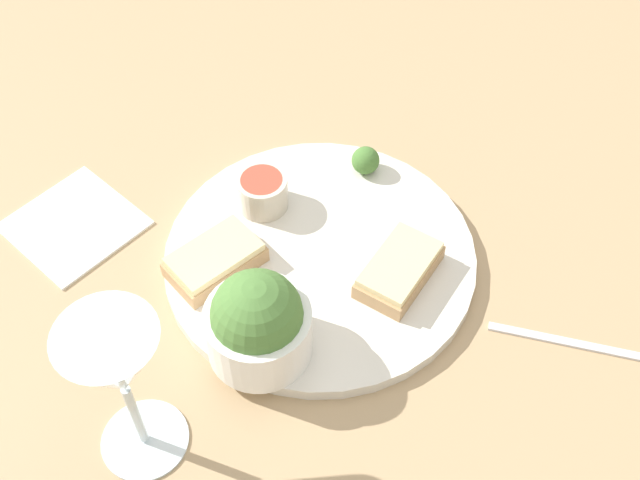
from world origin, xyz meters
name	(u,v)px	position (x,y,z in m)	size (l,w,h in m)	color
ground_plane	(320,261)	(0.00, 0.00, 0.00)	(4.00, 4.00, 0.00)	tan
dinner_plate	(320,257)	(0.00, 0.00, 0.01)	(0.31, 0.31, 0.01)	silver
salad_bowl	(262,325)	(-0.12, 0.00, 0.05)	(0.10, 0.10, 0.09)	white
sauce_ramekin	(262,191)	(0.03, 0.08, 0.03)	(0.05, 0.05, 0.04)	beige
cheese_toast_near	(399,269)	(0.01, -0.08, 0.03)	(0.10, 0.06, 0.03)	tan
cheese_toast_far	(215,260)	(-0.06, 0.08, 0.03)	(0.10, 0.08, 0.03)	tan
wine_glass	(117,370)	(-0.24, 0.05, 0.12)	(0.08, 0.08, 0.17)	silver
garnish	(366,160)	(0.12, 0.01, 0.03)	(0.03, 0.03, 0.03)	#477533
napkin	(74,224)	(-0.07, 0.25, 0.00)	(0.15, 0.15, 0.01)	white
fork	(584,345)	(0.02, -0.26, 0.00)	(0.05, 0.17, 0.01)	silver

